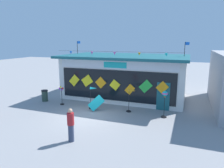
# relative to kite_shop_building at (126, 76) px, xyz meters

# --- Properties ---
(ground_plane) EXTENTS (80.00, 80.00, 0.00)m
(ground_plane) POSITION_rel_kite_shop_building_xyz_m (-0.94, -5.69, -1.84)
(ground_plane) COLOR gray
(kite_shop_building) EXTENTS (10.37, 6.19, 4.82)m
(kite_shop_building) POSITION_rel_kite_shop_building_xyz_m (0.00, 0.00, 0.00)
(kite_shop_building) COLOR silver
(kite_shop_building) RESTS_ON ground_plane
(wind_spinner_far_left) EXTENTS (0.34, 0.32, 1.46)m
(wind_spinner_far_left) POSITION_rel_kite_shop_building_xyz_m (-3.87, -4.12, -0.98)
(wind_spinner_far_left) COLOR black
(wind_spinner_far_left) RESTS_ON ground_plane
(wind_spinner_left) EXTENTS (0.66, 0.31, 1.63)m
(wind_spinner_left) POSITION_rel_kite_shop_building_xyz_m (-1.19, -4.17, -0.69)
(wind_spinner_left) COLOR black
(wind_spinner_left) RESTS_ON ground_plane
(wind_spinner_center_left) EXTENTS (0.62, 0.34, 1.63)m
(wind_spinner_center_left) POSITION_rel_kite_shop_building_xyz_m (1.58, -3.89, -0.72)
(wind_spinner_center_left) COLOR black
(wind_spinner_center_left) RESTS_ON ground_plane
(wind_spinner_center_right) EXTENTS (0.36, 0.36, 1.76)m
(wind_spinner_center_right) POSITION_rel_kite_shop_building_xyz_m (3.85, -4.14, -0.50)
(wind_spinner_center_right) COLOR black
(wind_spinner_center_right) RESTS_ON ground_plane
(person_near_camera) EXTENTS (0.34, 0.34, 1.68)m
(person_near_camera) POSITION_rel_kite_shop_building_xyz_m (-0.02, -9.05, -0.99)
(person_near_camera) COLOR #333D56
(person_near_camera) RESTS_ON ground_plane
(trash_bin) EXTENTS (0.52, 0.52, 0.92)m
(trash_bin) POSITION_rel_kite_shop_building_xyz_m (-5.71, -3.78, -1.38)
(trash_bin) COLOR #2D4238
(trash_bin) RESTS_ON ground_plane
(display_kite_on_ground) EXTENTS (1.18, 0.36, 1.18)m
(display_kite_on_ground) POSITION_rel_kite_shop_building_xyz_m (-0.74, -4.58, -1.25)
(display_kite_on_ground) COLOR #19B7BC
(display_kite_on_ground) RESTS_ON ground_plane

